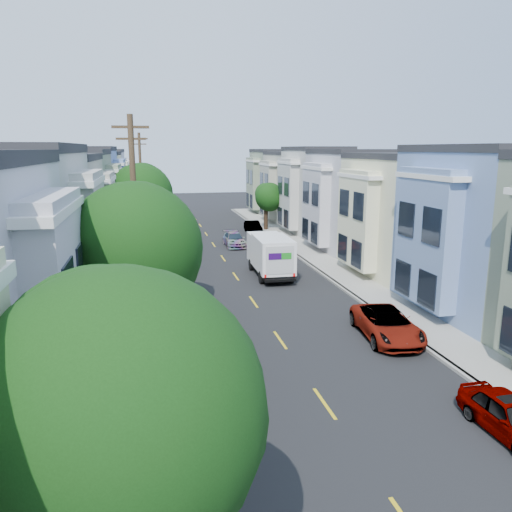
{
  "coord_description": "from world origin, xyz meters",
  "views": [
    {
      "loc": [
        -5.65,
        -20.99,
        8.67
      ],
      "look_at": [
        0.66,
        8.38,
        2.2
      ],
      "focal_mm": 35.0,
      "sensor_mm": 36.0,
      "label": 1
    }
  ],
  "objects_px": {
    "parked_left_b": "(190,465)",
    "parked_right_a": "(510,417)",
    "tree_b": "(132,250)",
    "fedex_truck": "(270,253)",
    "lead_sedan": "(234,240)",
    "parked_left_c": "(170,319)",
    "parked_right_c": "(278,245)",
    "tree_c": "(137,228)",
    "utility_pole_far": "(141,187)",
    "parked_left_d": "(163,267)",
    "parked_right_d": "(253,227)",
    "parked_right_b": "(387,324)",
    "tree_e": "(142,186)",
    "tree_d": "(140,195)",
    "tree_a": "(114,414)",
    "tree_far_r": "(269,197)",
    "utility_pole_near": "(136,228)"
  },
  "relations": [
    {
      "from": "parked_left_b",
      "to": "parked_right_a",
      "type": "height_order",
      "value": "parked_right_a"
    },
    {
      "from": "tree_b",
      "to": "fedex_truck",
      "type": "relative_size",
      "value": 1.29
    },
    {
      "from": "lead_sedan",
      "to": "parked_left_c",
      "type": "bearing_deg",
      "value": -107.98
    },
    {
      "from": "tree_b",
      "to": "parked_right_c",
      "type": "distance_m",
      "value": 25.94
    },
    {
      "from": "tree_c",
      "to": "utility_pole_far",
      "type": "relative_size",
      "value": 0.71
    },
    {
      "from": "parked_left_d",
      "to": "parked_right_a",
      "type": "height_order",
      "value": "parked_left_d"
    },
    {
      "from": "fedex_truck",
      "to": "parked_right_a",
      "type": "relative_size",
      "value": 1.52
    },
    {
      "from": "fedex_truck",
      "to": "lead_sedan",
      "type": "height_order",
      "value": "fedex_truck"
    },
    {
      "from": "parked_right_a",
      "to": "parked_right_d",
      "type": "relative_size",
      "value": 1.04
    },
    {
      "from": "fedex_truck",
      "to": "parked_right_b",
      "type": "bearing_deg",
      "value": -77.29
    },
    {
      "from": "tree_e",
      "to": "parked_right_a",
      "type": "distance_m",
      "value": 43.25
    },
    {
      "from": "tree_d",
      "to": "tree_a",
      "type": "bearing_deg",
      "value": -90.0
    },
    {
      "from": "tree_c",
      "to": "parked_left_d",
      "type": "xyz_separation_m",
      "value": [
        1.4,
        8.48,
        -4.06
      ]
    },
    {
      "from": "tree_b",
      "to": "parked_right_b",
      "type": "height_order",
      "value": "tree_b"
    },
    {
      "from": "tree_far_r",
      "to": "parked_right_b",
      "type": "xyz_separation_m",
      "value": [
        -2.0,
        -31.82,
        -2.89
      ]
    },
    {
      "from": "tree_a",
      "to": "parked_left_b",
      "type": "distance_m",
      "value": 6.37
    },
    {
      "from": "tree_b",
      "to": "parked_right_d",
      "type": "xyz_separation_m",
      "value": [
        11.2,
        33.25,
        -4.63
      ]
    },
    {
      "from": "tree_b",
      "to": "tree_far_r",
      "type": "height_order",
      "value": "tree_b"
    },
    {
      "from": "parked_left_c",
      "to": "parked_right_b",
      "type": "xyz_separation_m",
      "value": [
        9.8,
        -2.7,
        -0.04
      ]
    },
    {
      "from": "tree_d",
      "to": "tree_far_r",
      "type": "xyz_separation_m",
      "value": [
        13.2,
        14.04,
        -1.74
      ]
    },
    {
      "from": "utility_pole_far",
      "to": "parked_right_d",
      "type": "distance_m",
      "value": 12.18
    },
    {
      "from": "tree_a",
      "to": "parked_left_c",
      "type": "relative_size",
      "value": 1.61
    },
    {
      "from": "tree_c",
      "to": "tree_a",
      "type": "bearing_deg",
      "value": -90.0
    },
    {
      "from": "tree_d",
      "to": "tree_c",
      "type": "bearing_deg",
      "value": -90.0
    },
    {
      "from": "tree_e",
      "to": "parked_right_a",
      "type": "xyz_separation_m",
      "value": [
        11.2,
        -41.55,
        -4.29
      ]
    },
    {
      "from": "utility_pole_near",
      "to": "tree_b",
      "type": "bearing_deg",
      "value": -90.02
    },
    {
      "from": "tree_c",
      "to": "lead_sedan",
      "type": "bearing_deg",
      "value": 66.26
    },
    {
      "from": "tree_d",
      "to": "utility_pole_far",
      "type": "xyz_separation_m",
      "value": [
        0.0,
        11.04,
        -0.16
      ]
    },
    {
      "from": "parked_right_d",
      "to": "tree_b",
      "type": "bearing_deg",
      "value": -108.86
    },
    {
      "from": "tree_far_r",
      "to": "parked_right_c",
      "type": "height_order",
      "value": "tree_far_r"
    },
    {
      "from": "tree_e",
      "to": "parked_right_a",
      "type": "height_order",
      "value": "tree_e"
    },
    {
      "from": "tree_c",
      "to": "parked_right_a",
      "type": "xyz_separation_m",
      "value": [
        11.2,
        -13.58,
        -4.12
      ]
    },
    {
      "from": "utility_pole_far",
      "to": "parked_left_c",
      "type": "distance_m",
      "value": 26.52
    },
    {
      "from": "parked_left_b",
      "to": "parked_right_b",
      "type": "bearing_deg",
      "value": 43.07
    },
    {
      "from": "parked_left_c",
      "to": "parked_left_d",
      "type": "distance_m",
      "value": 11.12
    },
    {
      "from": "tree_b",
      "to": "tree_far_r",
      "type": "xyz_separation_m",
      "value": [
        13.2,
        34.68,
        -1.68
      ]
    },
    {
      "from": "tree_a",
      "to": "parked_right_a",
      "type": "distance_m",
      "value": 12.91
    },
    {
      "from": "utility_pole_near",
      "to": "parked_right_d",
      "type": "distance_m",
      "value": 30.1
    },
    {
      "from": "tree_c",
      "to": "tree_far_r",
      "type": "bearing_deg",
      "value": 63.51
    },
    {
      "from": "parked_left_c",
      "to": "tree_b",
      "type": "bearing_deg",
      "value": -105.74
    },
    {
      "from": "tree_a",
      "to": "tree_b",
      "type": "relative_size",
      "value": 0.92
    },
    {
      "from": "tree_d",
      "to": "parked_left_c",
      "type": "height_order",
      "value": "tree_d"
    },
    {
      "from": "parked_left_d",
      "to": "parked_right_b",
      "type": "xyz_separation_m",
      "value": [
        9.8,
        -13.82,
        -0.02
      ]
    },
    {
      "from": "tree_far_r",
      "to": "parked_right_a",
      "type": "xyz_separation_m",
      "value": [
        -2.0,
        -40.06,
        -2.94
      ]
    },
    {
      "from": "tree_far_r",
      "to": "parked_right_b",
      "type": "bearing_deg",
      "value": -93.59
    },
    {
      "from": "tree_b",
      "to": "parked_right_b",
      "type": "xyz_separation_m",
      "value": [
        11.2,
        2.86,
        -4.57
      ]
    },
    {
      "from": "lead_sedan",
      "to": "parked_right_d",
      "type": "height_order",
      "value": "parked_right_d"
    },
    {
      "from": "parked_left_b",
      "to": "parked_right_d",
      "type": "bearing_deg",
      "value": 77.89
    },
    {
      "from": "lead_sedan",
      "to": "tree_c",
      "type": "bearing_deg",
      "value": -114.1
    },
    {
      "from": "utility_pole_far",
      "to": "lead_sedan",
      "type": "relative_size",
      "value": 2.44
    }
  ]
}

